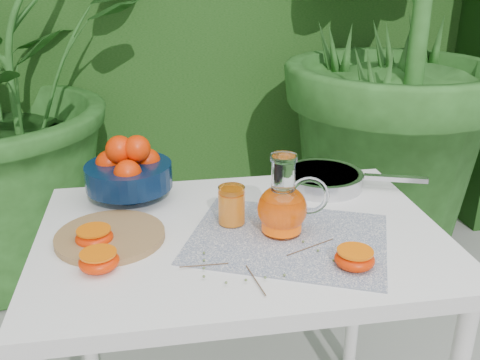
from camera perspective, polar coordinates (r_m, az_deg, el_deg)
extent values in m
imported|color=#26541D|center=(2.54, 14.57, 15.49)|extent=(2.83, 2.83, 2.19)
cube|color=white|center=(1.34, 0.14, -6.24)|extent=(1.00, 0.70, 0.04)
cylinder|color=white|center=(1.80, -16.21, -13.06)|extent=(0.04, 0.04, 0.71)
cylinder|color=white|center=(1.90, 12.31, -10.64)|extent=(0.04, 0.04, 0.71)
cube|color=#0D214C|center=(1.30, 5.14, -6.20)|extent=(0.57, 0.51, 0.00)
cylinder|color=olive|center=(1.33, -13.67, -5.88)|extent=(0.29, 0.29, 0.02)
cylinder|color=black|center=(1.53, -11.61, -1.36)|extent=(0.09, 0.09, 0.04)
cylinder|color=black|center=(1.51, -11.77, 0.46)|extent=(0.24, 0.24, 0.07)
sphere|color=#FF3302|center=(1.53, -13.79, 1.72)|extent=(0.08, 0.08, 0.07)
sphere|color=#FF3302|center=(1.53, -9.87, 1.99)|extent=(0.08, 0.08, 0.07)
sphere|color=#FF3302|center=(1.45, -11.89, 0.67)|extent=(0.08, 0.08, 0.07)
sphere|color=#FF3302|center=(1.56, -11.81, 2.28)|extent=(0.08, 0.08, 0.07)
sphere|color=#FF3302|center=(1.49, -12.73, 3.20)|extent=(0.08, 0.08, 0.08)
sphere|color=#FF3302|center=(1.47, -10.91, 3.32)|extent=(0.07, 0.07, 0.07)
cylinder|color=white|center=(1.33, 4.44, -5.35)|extent=(0.12, 0.12, 0.01)
ellipsoid|color=white|center=(1.30, 4.51, -3.06)|extent=(0.15, 0.15, 0.12)
cylinder|color=white|center=(1.26, 4.64, 0.61)|extent=(0.07, 0.07, 0.08)
cylinder|color=white|center=(1.25, 4.70, 2.40)|extent=(0.08, 0.08, 0.01)
torus|color=white|center=(1.29, 7.38, -1.66)|extent=(0.10, 0.04, 0.10)
cylinder|color=#F45205|center=(1.31, 4.50, -3.56)|extent=(0.12, 0.12, 0.09)
cylinder|color=white|center=(1.34, -0.90, -2.72)|extent=(0.08, 0.08, 0.10)
cylinder|color=orange|center=(1.35, -0.90, -3.03)|extent=(0.07, 0.07, 0.08)
cylinder|color=orange|center=(1.33, -0.91, -1.40)|extent=(0.06, 0.06, 0.00)
cylinder|color=silver|center=(1.60, 8.75, 0.09)|extent=(0.30, 0.30, 0.04)
cylinder|color=silver|center=(1.60, 8.79, 0.69)|extent=(0.27, 0.27, 0.01)
cube|color=silver|center=(1.61, 16.26, 0.16)|extent=(0.18, 0.08, 0.01)
ellipsoid|color=#FF3302|center=(1.21, -14.81, -8.39)|extent=(0.09, 0.09, 0.04)
cylinder|color=orange|center=(1.20, -14.91, -7.57)|extent=(0.08, 0.08, 0.00)
ellipsoid|color=#FF3302|center=(1.31, -15.27, -5.95)|extent=(0.09, 0.09, 0.04)
cylinder|color=orange|center=(1.30, -15.36, -5.18)|extent=(0.08, 0.08, 0.00)
ellipsoid|color=#FF3302|center=(1.21, 12.12, -8.26)|extent=(0.09, 0.09, 0.04)
cylinder|color=orange|center=(1.20, 12.20, -7.44)|extent=(0.08, 0.08, 0.00)
cylinder|color=brown|center=(1.14, 1.67, -10.60)|extent=(0.02, 0.12, 0.00)
sphere|color=#576C38|center=(1.12, -1.49, -10.89)|extent=(0.01, 0.01, 0.01)
sphere|color=#576C38|center=(1.13, 0.63, -10.62)|extent=(0.01, 0.01, 0.01)
sphere|color=#576C38|center=(1.14, 2.71, -10.35)|extent=(0.01, 0.01, 0.01)
sphere|color=#576C38|center=(1.15, 4.76, -10.06)|extent=(0.01, 0.01, 0.01)
cylinder|color=brown|center=(1.27, 7.52, -7.09)|extent=(0.13, 0.06, 0.00)
sphere|color=#576C38|center=(1.31, 5.28, -5.66)|extent=(0.01, 0.01, 0.01)
sphere|color=#576C38|center=(1.28, 6.76, -6.53)|extent=(0.01, 0.01, 0.01)
sphere|color=#576C38|center=(1.25, 8.32, -7.45)|extent=(0.01, 0.01, 0.01)
sphere|color=#576C38|center=(1.22, 9.97, -8.41)|extent=(0.01, 0.01, 0.01)
cylinder|color=brown|center=(1.19, -3.86, -9.06)|extent=(0.11, 0.00, 0.00)
sphere|color=#576C38|center=(1.15, -3.87, -10.22)|extent=(0.01, 0.01, 0.01)
sphere|color=#576C38|center=(1.17, -3.87, -9.36)|extent=(0.01, 0.01, 0.01)
sphere|color=#576C38|center=(1.20, -3.86, -8.54)|extent=(0.01, 0.01, 0.01)
sphere|color=#576C38|center=(1.23, -3.86, -7.76)|extent=(0.01, 0.01, 0.01)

